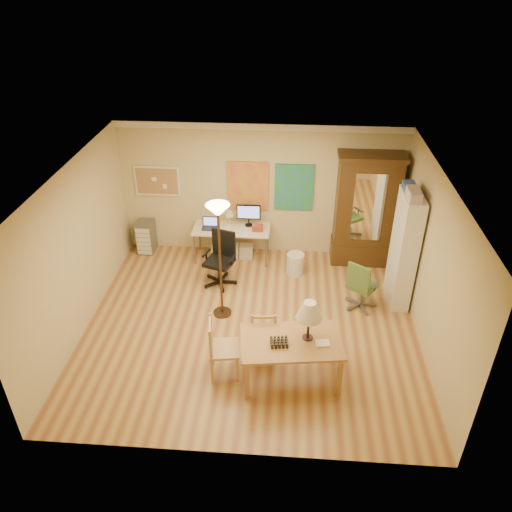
# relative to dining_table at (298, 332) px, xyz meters

# --- Properties ---
(floor) EXTENTS (5.50, 5.50, 0.00)m
(floor) POSITION_rel_dining_table_xyz_m (-0.76, 1.11, -0.85)
(floor) COLOR #935A34
(floor) RESTS_ON ground
(crown_molding) EXTENTS (5.50, 0.08, 0.12)m
(crown_molding) POSITION_rel_dining_table_xyz_m (-0.76, 3.57, 1.79)
(crown_molding) COLOR white
(crown_molding) RESTS_ON floor
(corkboard) EXTENTS (0.90, 0.04, 0.62)m
(corkboard) POSITION_rel_dining_table_xyz_m (-2.81, 3.58, 0.65)
(corkboard) COLOR tan
(corkboard) RESTS_ON floor
(art_panel_left) EXTENTS (0.80, 0.04, 1.00)m
(art_panel_left) POSITION_rel_dining_table_xyz_m (-1.01, 3.58, 0.60)
(art_panel_left) COLOR gold
(art_panel_left) RESTS_ON floor
(art_panel_right) EXTENTS (0.75, 0.04, 0.95)m
(art_panel_right) POSITION_rel_dining_table_xyz_m (-0.11, 3.58, 0.60)
(art_panel_right) COLOR teal
(art_panel_right) RESTS_ON floor
(dining_table) EXTENTS (1.52, 1.03, 1.34)m
(dining_table) POSITION_rel_dining_table_xyz_m (0.00, 0.00, 0.00)
(dining_table) COLOR brown
(dining_table) RESTS_ON floor
(ladder_chair_back) EXTENTS (0.42, 0.41, 0.85)m
(ladder_chair_back) POSITION_rel_dining_table_xyz_m (-0.51, 0.48, -0.45)
(ladder_chair_back) COLOR tan
(ladder_chair_back) RESTS_ON floor
(ladder_chair_left) EXTENTS (0.49, 0.51, 0.97)m
(ladder_chair_left) POSITION_rel_dining_table_xyz_m (-1.08, 0.00, -0.39)
(ladder_chair_left) COLOR tan
(ladder_chair_left) RESTS_ON floor
(torchiere_lamp) EXTENTS (0.38, 0.38, 2.09)m
(torchiere_lamp) POSITION_rel_dining_table_xyz_m (-1.28, 1.41, 0.83)
(torchiere_lamp) COLOR #432D1A
(torchiere_lamp) RESTS_ON floor
(computer_desk) EXTENTS (1.51, 0.66, 1.15)m
(computer_desk) POSITION_rel_dining_table_xyz_m (-1.29, 3.27, -0.43)
(computer_desk) COLOR beige
(computer_desk) RESTS_ON floor
(office_chair_black) EXTENTS (0.64, 0.64, 1.04)m
(office_chair_black) POSITION_rel_dining_table_xyz_m (-1.43, 2.33, -0.57)
(office_chair_black) COLOR black
(office_chair_black) RESTS_ON floor
(office_chair_green) EXTENTS (0.60, 0.60, 0.95)m
(office_chair_green) POSITION_rel_dining_table_xyz_m (1.11, 1.77, -0.59)
(office_chair_green) COLOR slate
(office_chair_green) RESTS_ON floor
(drawer_cart) EXTENTS (0.34, 0.40, 0.67)m
(drawer_cart) POSITION_rel_dining_table_xyz_m (-3.12, 3.38, -0.51)
(drawer_cart) COLOR slate
(drawer_cart) RESTS_ON floor
(armoire) EXTENTS (1.23, 0.58, 2.26)m
(armoire) POSITION_rel_dining_table_xyz_m (1.28, 3.35, 0.14)
(armoire) COLOR #37220F
(armoire) RESTS_ON floor
(bookshelf) EXTENTS (0.31, 0.82, 2.06)m
(bookshelf) POSITION_rel_dining_table_xyz_m (1.79, 2.06, 0.18)
(bookshelf) COLOR white
(bookshelf) RESTS_ON floor
(wastebin) EXTENTS (0.34, 0.34, 0.43)m
(wastebin) POSITION_rel_dining_table_xyz_m (-0.03, 2.76, -0.63)
(wastebin) COLOR silver
(wastebin) RESTS_ON floor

